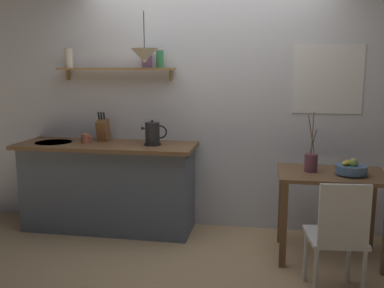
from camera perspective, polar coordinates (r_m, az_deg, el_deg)
The scene contains 12 objects.
ground_plane at distance 4.15m, azimuth 0.79°, elevation -13.67°, with size 14.00×14.00×0.00m, color tan.
back_wall at distance 4.43m, azimuth 4.79°, elevation 5.89°, with size 6.80×0.11×2.70m.
kitchen_counter at distance 4.54m, azimuth -11.18°, elevation -5.53°, with size 1.83×0.63×0.92m.
wall_shelf at distance 4.50m, azimuth -9.61°, elevation 10.55°, with size 1.23×0.20×0.33m.
dining_table at distance 3.94m, azimuth 18.20°, elevation -5.76°, with size 0.93×0.63×0.78m.
dining_chair_near at distance 3.29m, azimuth 19.00°, elevation -11.34°, with size 0.44×0.45×0.91m.
fruit_bowl at distance 3.86m, azimuth 20.56°, elevation -3.08°, with size 0.26×0.26×0.15m.
twig_vase at distance 3.88m, azimuth 15.66°, elevation -2.34°, with size 0.11×0.11×0.53m.
electric_kettle at distance 4.24m, azimuth -5.28°, elevation 1.38°, with size 0.26×0.17×0.25m.
knife_block at distance 4.57m, azimuth -11.84°, elevation 1.92°, with size 0.10×0.18×0.31m.
coffee_mug_by_sink at distance 4.50m, azimuth -14.10°, elevation 0.73°, with size 0.12×0.08×0.09m.
pendant_lamp at distance 4.19m, azimuth -6.40°, elevation 11.74°, with size 0.26×0.26×0.48m.
Camera 1 is at (0.59, -3.75, 1.68)m, focal length 39.76 mm.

